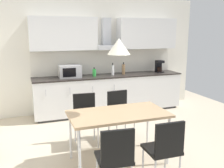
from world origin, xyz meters
name	(u,v)px	position (x,y,z in m)	size (l,w,h in m)	color
ground_plane	(115,155)	(0.00, 0.00, -0.01)	(7.59, 7.31, 0.02)	beige
wall_back	(79,55)	(0.00, 2.49, 1.36)	(6.07, 0.10, 2.73)	silver
kitchen_counter	(110,93)	(0.64, 2.12, 0.45)	(3.57, 0.66, 0.90)	#333333
backsplash_tile	(106,62)	(0.64, 2.43, 1.19)	(3.55, 0.02, 0.57)	silver
upper_wall_cabinets	(107,34)	(0.64, 2.27, 1.86)	(3.55, 0.40, 0.74)	silver
microwave	(70,71)	(-0.31, 2.12, 1.04)	(0.48, 0.35, 0.28)	#ADADB2
coffee_maker	(159,66)	(1.98, 2.14, 1.05)	(0.18, 0.19, 0.30)	black
bottle_green	(94,72)	(0.25, 2.09, 0.99)	(0.08, 0.08, 0.20)	green
bottle_white	(113,70)	(0.71, 2.09, 1.03)	(0.06, 0.06, 0.29)	white
bottle_brown	(123,69)	(0.99, 2.11, 1.03)	(0.08, 0.08, 0.29)	brown
dining_table	(118,116)	(-0.02, -0.19, 0.71)	(1.43, 0.77, 0.76)	tan
chair_far_left	(85,114)	(-0.34, 0.57, 0.53)	(0.43, 0.43, 0.87)	black
chair_far_right	(119,110)	(0.29, 0.57, 0.53)	(0.43, 0.43, 0.87)	black
chair_near_left	(115,155)	(-0.35, -0.95, 0.53)	(0.44, 0.44, 0.87)	black
chair_near_right	(165,146)	(0.30, -0.95, 0.53)	(0.41, 0.41, 0.87)	black
pendant_lamp	(119,46)	(-0.02, -0.19, 1.71)	(0.32, 0.32, 0.22)	silver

